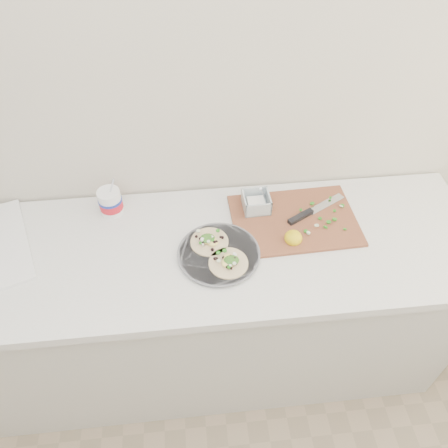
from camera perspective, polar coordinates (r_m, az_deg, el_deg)
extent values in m
cube|color=beige|center=(1.63, -9.16, 14.23)|extent=(3.50, 0.05, 2.60)
cube|color=beige|center=(2.04, -6.32, -11.60)|extent=(2.40, 0.62, 0.86)
cube|color=silver|center=(1.67, -7.54, -4.00)|extent=(2.44, 0.66, 0.04)
cylinder|color=slate|center=(1.62, -0.69, -3.93)|extent=(0.29, 0.29, 0.01)
cylinder|color=slate|center=(1.61, -0.69, -3.82)|extent=(0.31, 0.31, 0.00)
cylinder|color=white|center=(1.80, -14.60, 2.80)|extent=(0.09, 0.09, 0.11)
cylinder|color=red|center=(1.80, -14.56, 2.63)|extent=(0.09, 0.09, 0.04)
cylinder|color=#192D99|center=(1.79, -14.67, 3.06)|extent=(0.09, 0.09, 0.01)
cube|color=brown|center=(1.76, 9.13, 0.50)|extent=(0.50, 0.36, 0.01)
cube|color=white|center=(1.77, 4.22, 2.62)|extent=(0.07, 0.07, 0.03)
ellipsoid|color=yellow|center=(1.66, 9.06, -1.64)|extent=(0.07, 0.07, 0.06)
cube|color=silver|center=(1.84, 13.16, 2.57)|extent=(0.18, 0.12, 0.00)
cube|color=black|center=(1.75, 9.98, 0.96)|extent=(0.11, 0.08, 0.02)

